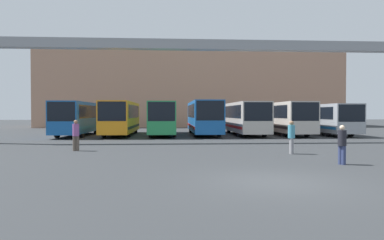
# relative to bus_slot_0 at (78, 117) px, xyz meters

# --- Properties ---
(ground_plane) EXTENTS (200.00, 200.00, 0.00)m
(ground_plane) POSITION_rel_bus_slot_0_xyz_m (12.06, -22.64, -1.82)
(ground_plane) COLOR #2D3033
(building_backdrop) EXTENTS (46.34, 12.00, 12.96)m
(building_backdrop) POSITION_rel_bus_slot_0_xyz_m (12.06, 23.02, 4.66)
(building_backdrop) COLOR tan
(building_backdrop) RESTS_ON ground
(overhead_gantry) EXTENTS (31.93, 0.80, 7.46)m
(overhead_gantry) POSITION_rel_bus_slot_0_xyz_m (12.06, -8.18, 4.49)
(overhead_gantry) COLOR gray
(overhead_gantry) RESTS_ON ground
(bus_slot_0) EXTENTS (2.44, 10.12, 3.16)m
(bus_slot_0) POSITION_rel_bus_slot_0_xyz_m (0.00, 0.00, 0.00)
(bus_slot_0) COLOR #1959A5
(bus_slot_0) RESTS_ON ground
(bus_slot_1) EXTENTS (2.52, 10.64, 3.19)m
(bus_slot_1) POSITION_rel_bus_slot_0_xyz_m (4.02, 0.26, 0.02)
(bus_slot_1) COLOR orange
(bus_slot_1) RESTS_ON ground
(bus_slot_2) EXTENTS (2.45, 10.63, 3.16)m
(bus_slot_2) POSITION_rel_bus_slot_0_xyz_m (8.04, 0.26, 0.01)
(bus_slot_2) COLOR #268C4C
(bus_slot_2) RESTS_ON ground
(bus_slot_3) EXTENTS (2.55, 12.09, 3.28)m
(bus_slot_3) POSITION_rel_bus_slot_0_xyz_m (12.06, 0.99, 0.07)
(bus_slot_3) COLOR #1959A5
(bus_slot_3) RESTS_ON ground
(bus_slot_4) EXTENTS (2.63, 10.25, 3.16)m
(bus_slot_4) POSITION_rel_bus_slot_0_xyz_m (16.08, 0.07, 0.00)
(bus_slot_4) COLOR beige
(bus_slot_4) RESTS_ON ground
(bus_slot_5) EXTENTS (2.57, 11.20, 3.16)m
(bus_slot_5) POSITION_rel_bus_slot_0_xyz_m (20.09, 0.54, 0.01)
(bus_slot_5) COLOR beige
(bus_slot_5) RESTS_ON ground
(bus_slot_6) EXTENTS (2.56, 10.05, 2.98)m
(bus_slot_6) POSITION_rel_bus_slot_0_xyz_m (24.11, -0.03, -0.10)
(bus_slot_6) COLOR #999EA5
(bus_slot_6) RESTS_ON ground
(pedestrian_near_center) EXTENTS (0.34, 0.34, 1.65)m
(pedestrian_near_center) POSITION_rel_bus_slot_0_xyz_m (15.94, -19.24, -0.94)
(pedestrian_near_center) COLOR navy
(pedestrian_near_center) RESTS_ON ground
(pedestrian_near_left) EXTENTS (0.37, 0.37, 1.76)m
(pedestrian_near_left) POSITION_rel_bus_slot_0_xyz_m (3.40, -13.27, -0.88)
(pedestrian_near_left) COLOR brown
(pedestrian_near_left) RESTS_ON ground
(pedestrian_far_center) EXTENTS (0.36, 0.36, 1.75)m
(pedestrian_far_center) POSITION_rel_bus_slot_0_xyz_m (15.13, -15.48, -0.89)
(pedestrian_far_center) COLOR gray
(pedestrian_far_center) RESTS_ON ground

